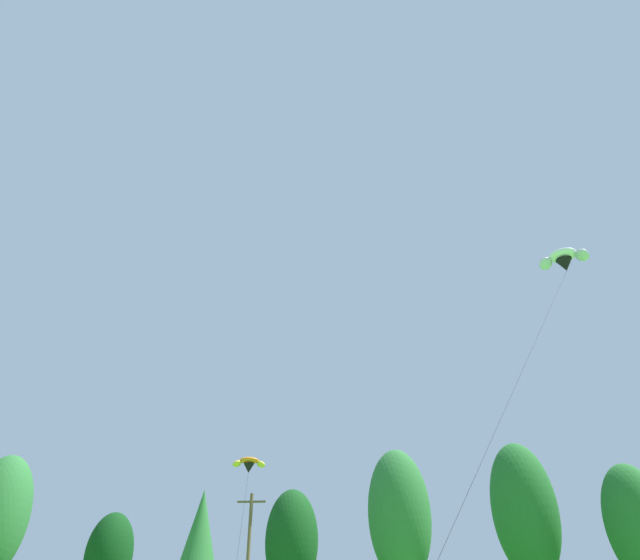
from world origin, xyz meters
TOP-DOWN VIEW (x-y plane):
  - treeline_tree_b at (-23.04, 58.51)m, footprint 4.37×4.37m
  - treeline_tree_c at (-13.07, 53.09)m, footprint 3.92×3.92m
  - treeline_tree_d at (-5.54, 56.73)m, footprint 4.80×4.80m
  - treeline_tree_e at (4.35, 57.10)m, footprint 5.78×5.78m
  - treeline_tree_f at (16.13, 58.42)m, footprint 5.99×5.99m
  - treeline_tree_g at (24.06, 54.15)m, footprint 5.18×5.18m
  - utility_pole at (-7.66, 47.01)m, footprint 2.20×0.26m
  - parafoil_kite_high_orange at (-7.64, 44.87)m, footprint 4.31×18.01m
  - parafoil_kite_mid_white at (15.02, 34.71)m, footprint 15.06×16.75m

SIDE VIEW (x-z plane):
  - utility_pole at x=-7.66m, z-range 0.26..9.42m
  - treeline_tree_b at x=-23.04m, z-range 1.00..10.51m
  - treeline_tree_c at x=-13.07m, z-range 1.33..11.89m
  - treeline_tree_d at x=-5.54m, z-range 1.17..12.30m
  - treeline_tree_g at x=24.06m, z-range 1.32..13.85m
  - treeline_tree_e at x=4.35m, z-range 1.55..16.29m
  - treeline_tree_f at x=16.13m, z-range 1.64..17.14m
  - parafoil_kite_high_orange at x=-7.64m, z-range 5.96..15.82m
  - parafoil_kite_mid_white at x=15.02m, z-range 11.37..32.33m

